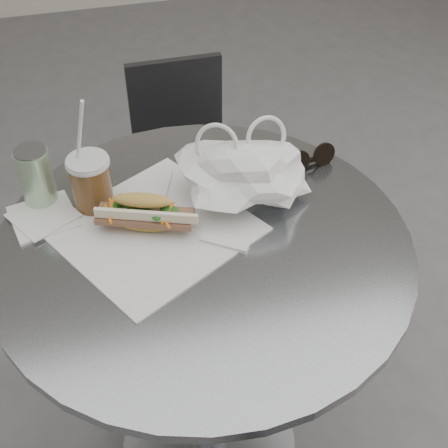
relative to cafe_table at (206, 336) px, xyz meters
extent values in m
cylinder|color=slate|center=(0.00, 0.00, -0.45)|extent=(0.44, 0.44, 0.03)
cylinder|color=slate|center=(0.00, 0.00, -0.10)|extent=(0.08, 0.08, 0.71)
cylinder|color=slate|center=(0.00, 0.00, 0.26)|extent=(0.76, 0.76, 0.02)
cylinder|color=#2A2A2C|center=(0.10, 0.64, -0.46)|extent=(0.32, 0.32, 0.02)
cylinder|color=#2A2A2C|center=(0.10, 0.64, -0.26)|extent=(0.06, 0.06, 0.42)
cylinder|color=#2A2A2C|center=(0.10, 0.64, -0.05)|extent=(0.35, 0.35, 0.02)
cube|color=#2A2A2C|center=(0.10, 0.81, 0.09)|extent=(0.28, 0.02, 0.24)
cube|color=white|center=(-0.08, 0.05, 0.28)|extent=(0.42, 0.42, 0.00)
ellipsoid|color=gold|center=(-0.09, 0.06, 0.29)|extent=(0.23, 0.14, 0.02)
cube|color=brown|center=(-0.09, 0.06, 0.31)|extent=(0.18, 0.11, 0.01)
ellipsoid|color=gold|center=(-0.09, 0.07, 0.33)|extent=(0.23, 0.15, 0.04)
cylinder|color=brown|center=(-0.18, 0.15, 0.32)|extent=(0.07, 0.07, 0.10)
cylinder|color=silver|center=(-0.18, 0.15, 0.38)|extent=(0.08, 0.08, 0.01)
cylinder|color=white|center=(-0.19, 0.16, 0.42)|extent=(0.05, 0.04, 0.19)
cylinder|color=black|center=(0.24, 0.15, 0.30)|extent=(0.05, 0.03, 0.05)
cylinder|color=black|center=(0.30, 0.17, 0.30)|extent=(0.05, 0.03, 0.05)
cube|color=black|center=(0.27, 0.16, 0.29)|extent=(0.02, 0.01, 0.00)
cube|color=white|center=(-0.27, 0.14, 0.28)|extent=(0.14, 0.14, 0.01)
cube|color=white|center=(-0.27, 0.14, 0.28)|extent=(0.14, 0.14, 0.00)
cylinder|color=#6AA761|center=(-0.27, 0.19, 0.33)|extent=(0.06, 0.06, 0.12)
cylinder|color=slate|center=(-0.27, 0.19, 0.39)|extent=(0.06, 0.06, 0.00)
camera|label=1|loc=(-0.17, -0.79, 1.06)|focal=50.00mm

